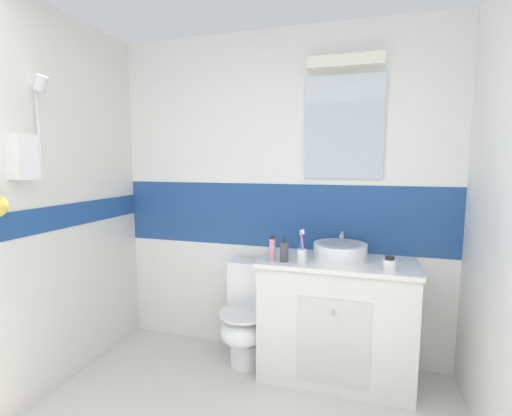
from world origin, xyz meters
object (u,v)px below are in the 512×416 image
at_px(toilet, 247,317).
at_px(toothbrush_cup, 302,254).
at_px(sink_basin, 340,251).
at_px(hair_gel_jar, 389,264).
at_px(soap_dispenser, 284,252).
at_px(deodorant_spray_can, 272,249).

relative_size(toilet, toothbrush_cup, 3.32).
xyz_separation_m(sink_basin, hair_gel_jar, (0.31, -0.20, -0.02)).
bearing_deg(toilet, soap_dispenser, -25.17).
xyz_separation_m(toilet, deodorant_spray_can, (0.23, -0.15, 0.57)).
height_order(toothbrush_cup, deodorant_spray_can, toothbrush_cup).
bearing_deg(soap_dispenser, sink_basin, 27.49).
bearing_deg(toothbrush_cup, sink_basin, 38.21).
height_order(sink_basin, toilet, sink_basin).
relative_size(toilet, hair_gel_jar, 8.51).
height_order(toilet, hair_gel_jar, hair_gel_jar).
height_order(sink_basin, soap_dispenser, soap_dispenser).
xyz_separation_m(toothbrush_cup, soap_dispenser, (-0.12, 0.00, 0.00)).
relative_size(toothbrush_cup, deodorant_spray_can, 1.34).
relative_size(soap_dispenser, deodorant_spray_can, 1.01).
xyz_separation_m(sink_basin, toothbrush_cup, (-0.24, -0.19, 0.01)).
xyz_separation_m(sink_basin, deodorant_spray_can, (-0.44, -0.19, 0.02)).
xyz_separation_m(hair_gel_jar, deodorant_spray_can, (-0.75, 0.01, 0.04)).
bearing_deg(deodorant_spray_can, soap_dispenser, 1.27).
distance_m(soap_dispenser, deodorant_spray_can, 0.08).
relative_size(toilet, deodorant_spray_can, 4.47).
xyz_separation_m(soap_dispenser, hair_gel_jar, (0.67, -0.01, -0.03)).
relative_size(toothbrush_cup, soap_dispenser, 1.34).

